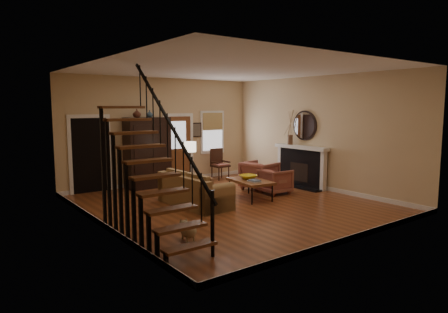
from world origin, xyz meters
TOP-DOWN VIEW (x-y plane):
  - room at (-0.41, 1.76)m, footprint 7.00×7.33m
  - staircase at (-2.78, -1.30)m, footprint 0.94×2.80m
  - fireplace at (3.13, 0.50)m, footprint 0.33×1.95m
  - armoire at (-0.70, 3.15)m, footprint 1.30×0.60m
  - vase_a at (-1.05, 3.05)m, footprint 0.24×0.24m
  - vase_b at (-0.65, 3.05)m, footprint 0.20×0.20m
  - sofa at (-0.77, 0.44)m, footprint 0.97×2.08m
  - coffee_table at (0.79, 0.16)m, footprint 0.94×1.40m
  - bowl at (0.84, 0.31)m, footprint 0.45×0.45m
  - books at (0.67, -0.14)m, footprint 0.24×0.33m
  - armchair_left at (1.76, 0.24)m, footprint 0.82×0.80m
  - armchair_right at (1.79, 0.93)m, footprint 1.06×1.04m
  - floor_lamp at (-0.16, 1.62)m, footprint 0.44×0.44m
  - side_chair at (1.85, 2.95)m, footprint 0.54×0.54m
  - dog at (-2.27, -1.69)m, footprint 0.36×0.52m

SIDE VIEW (x-z plane):
  - dog at x=-2.27m, z-range 0.00..0.35m
  - coffee_table at x=0.79m, z-range 0.00..0.50m
  - armchair_left at x=1.76m, z-range 0.00..0.70m
  - sofa at x=-0.77m, z-range 0.00..0.76m
  - armchair_right at x=1.79m, z-range 0.00..0.83m
  - side_chair at x=1.85m, z-range 0.00..1.02m
  - books at x=0.67m, z-range 0.50..0.56m
  - bowl at x=0.84m, z-range 0.50..0.61m
  - floor_lamp at x=-0.16m, z-range 0.00..1.46m
  - fireplace at x=3.13m, z-range -0.41..1.89m
  - armoire at x=-0.70m, z-range 0.00..2.10m
  - room at x=-0.41m, z-range -0.14..3.16m
  - staircase at x=-2.78m, z-range 0.00..3.20m
  - vase_b at x=-0.65m, z-range 2.10..2.31m
  - vase_a at x=-1.05m, z-range 2.10..2.35m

